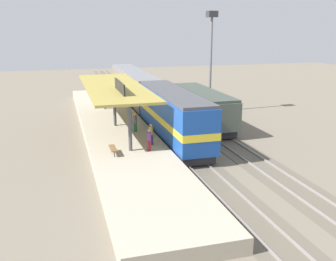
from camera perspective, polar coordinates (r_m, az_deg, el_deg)
ground_plane at (r=39.06m, az=1.94°, el=0.12°), size 120.00×120.00×0.00m
track_near at (r=38.51m, az=-0.89°, el=-0.04°), size 3.20×110.00×0.16m
track_far at (r=39.90m, az=5.51°, el=0.42°), size 3.20×110.00×0.16m
platform at (r=37.53m, az=-7.70°, el=0.07°), size 6.00×44.00×0.90m
station_canopy at (r=36.60m, az=-7.90°, el=6.23°), size 5.20×18.00×4.70m
platform_bench at (r=28.99m, az=-8.05°, el=-2.61°), size 0.44×1.70×0.50m
locomotive at (r=34.30m, az=0.76°, el=2.16°), size 2.93×14.43×4.44m
passenger_carriage_single at (r=51.54m, az=-4.97°, el=6.36°), size 2.90×20.00×4.24m
freight_car at (r=40.19m, az=5.16°, el=3.38°), size 2.80×12.00×3.54m
light_mast at (r=46.36m, az=6.34°, el=12.91°), size 1.10×1.10×11.70m
person_waiting at (r=30.85m, az=-2.49°, el=-0.39°), size 0.34×0.34×1.71m
person_walking at (r=34.78m, az=-4.85°, el=1.35°), size 0.34×0.34×1.71m
person_boarding at (r=29.34m, az=-2.80°, el=-1.22°), size 0.34×0.34×1.71m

